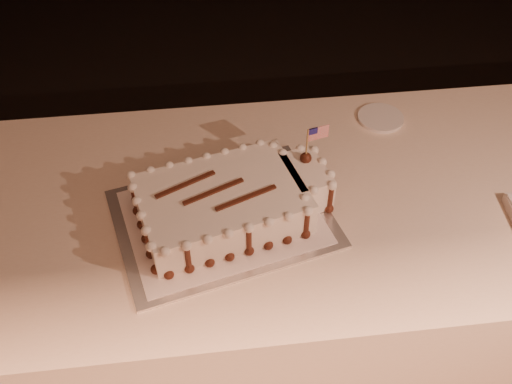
{
  "coord_description": "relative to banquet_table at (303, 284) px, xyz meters",
  "views": [
    {
      "loc": [
        -0.26,
        -0.37,
        1.77
      ],
      "look_at": [
        -0.15,
        0.55,
        0.83
      ],
      "focal_mm": 40.0,
      "sensor_mm": 36.0,
      "label": 1
    }
  ],
  "objects": [
    {
      "name": "cake_board",
      "position": [
        -0.23,
        -0.05,
        0.38
      ],
      "size": [
        0.57,
        0.48,
        0.01
      ],
      "primitive_type": "cube",
      "rotation": [
        0.0,
        0.0,
        0.24
      ],
      "color": "silver",
      "rests_on": "banquet_table"
    },
    {
      "name": "doily",
      "position": [
        -0.23,
        -0.05,
        0.38
      ],
      "size": [
        0.51,
        0.43,
        0.0
      ],
      "primitive_type": "cube",
      "rotation": [
        0.0,
        0.0,
        0.24
      ],
      "color": "white",
      "rests_on": "cake_board"
    },
    {
      "name": "sheet_cake",
      "position": [
        -0.2,
        -0.05,
        0.43
      ],
      "size": [
        0.49,
        0.34,
        0.19
      ],
      "color": "white",
      "rests_on": "doily"
    },
    {
      "name": "room_shell",
      "position": [
        0.0,
        -0.6,
        1.02
      ],
      "size": [
        6.1,
        8.1,
        2.9
      ],
      "color": "black",
      "rests_on": "ground"
    },
    {
      "name": "side_plate",
      "position": [
        0.25,
        0.28,
        0.38
      ],
      "size": [
        0.13,
        0.13,
        0.01
      ],
      "primitive_type": "cylinder",
      "color": "white",
      "rests_on": "banquet_table"
    },
    {
      "name": "banquet_table",
      "position": [
        0.0,
        0.0,
        0.0
      ],
      "size": [
        2.4,
        0.8,
        0.75
      ],
      "primitive_type": "cube",
      "color": "beige",
      "rests_on": "ground"
    }
  ]
}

